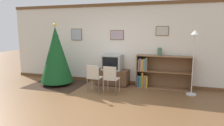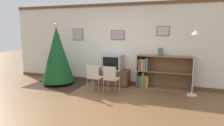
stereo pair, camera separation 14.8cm
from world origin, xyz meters
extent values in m
plane|color=brown|center=(0.00, 0.00, 0.00)|extent=(24.00, 24.00, 0.00)
cube|color=silver|center=(0.00, 2.44, 1.35)|extent=(8.03, 0.08, 2.70)
cube|color=brown|center=(0.00, 2.38, 2.65)|extent=(8.03, 0.03, 0.10)
cube|color=brown|center=(0.00, 2.38, 0.05)|extent=(8.03, 0.03, 0.10)
cube|color=brown|center=(-1.42, 2.39, 1.66)|extent=(0.41, 0.02, 0.42)
cube|color=#9EA8B2|center=(-1.42, 2.38, 1.66)|extent=(0.38, 0.01, 0.38)
cube|color=brown|center=(0.09, 2.39, 1.65)|extent=(0.47, 0.02, 0.32)
cube|color=#A893A3|center=(0.09, 2.38, 1.65)|extent=(0.43, 0.01, 0.28)
cube|color=brown|center=(1.56, 2.39, 1.79)|extent=(0.40, 0.02, 0.29)
cube|color=#BCB7A8|center=(1.56, 2.38, 1.79)|extent=(0.36, 0.01, 0.26)
cube|color=#332319|center=(-1.77, 1.57, 0.00)|extent=(1.77, 1.54, 0.01)
cylinder|color=maroon|center=(-1.77, 1.57, 0.06)|extent=(0.36, 0.36, 0.10)
cone|color=#14471E|center=(-1.77, 1.57, 1.02)|extent=(1.06, 1.06, 1.83)
sphere|color=yellow|center=(-1.77, 1.57, 1.99)|extent=(0.10, 0.10, 0.10)
sphere|color=gold|center=(-1.78, 1.65, 1.64)|extent=(0.04, 0.04, 0.04)
sphere|color=#1E4CB2|center=(-1.82, 1.77, 1.23)|extent=(0.06, 0.06, 0.06)
sphere|color=red|center=(-1.81, 1.71, 1.43)|extent=(0.05, 0.05, 0.05)
sphere|color=gold|center=(-1.99, 1.65, 1.10)|extent=(0.04, 0.04, 0.04)
sphere|color=gold|center=(-1.98, 1.84, 0.75)|extent=(0.05, 0.05, 0.05)
sphere|color=#1E4CB2|center=(-1.71, 1.64, 1.64)|extent=(0.05, 0.05, 0.05)
cube|color=#412A1A|center=(0.02, 2.11, 0.03)|extent=(1.03, 0.50, 0.05)
cube|color=brown|center=(0.02, 2.11, 0.28)|extent=(1.08, 0.52, 0.47)
cube|color=#9E9E99|center=(0.02, 2.11, 0.77)|extent=(0.63, 0.50, 0.51)
cube|color=black|center=(0.02, 1.85, 0.77)|extent=(0.52, 0.01, 0.40)
cube|color=#BCB29E|center=(-0.24, 1.24, 0.43)|extent=(0.40, 0.40, 0.02)
cube|color=#BCB29E|center=(-0.24, 1.05, 0.63)|extent=(0.35, 0.02, 0.38)
cylinder|color=#B2B2B2|center=(-0.42, 1.42, 0.21)|extent=(0.02, 0.02, 0.42)
cylinder|color=#B2B2B2|center=(-0.06, 1.42, 0.21)|extent=(0.02, 0.02, 0.42)
cylinder|color=#B2B2B2|center=(-0.42, 1.06, 0.21)|extent=(0.02, 0.02, 0.42)
cylinder|color=#B2B2B2|center=(-0.06, 1.06, 0.21)|extent=(0.02, 0.02, 0.42)
cylinder|color=#B2B2B2|center=(-0.42, 1.06, 0.41)|extent=(0.02, 0.02, 0.82)
cylinder|color=#B2B2B2|center=(-0.06, 1.06, 0.41)|extent=(0.02, 0.02, 0.82)
cube|color=#BCB29E|center=(0.27, 1.24, 0.43)|extent=(0.40, 0.40, 0.02)
cube|color=#BCB29E|center=(0.27, 1.05, 0.63)|extent=(0.35, 0.02, 0.38)
cylinder|color=#B2B2B2|center=(0.09, 1.42, 0.21)|extent=(0.02, 0.02, 0.42)
cylinder|color=#B2B2B2|center=(0.45, 1.42, 0.21)|extent=(0.02, 0.02, 0.42)
cylinder|color=#B2B2B2|center=(0.09, 1.06, 0.21)|extent=(0.02, 0.02, 0.42)
cylinder|color=#B2B2B2|center=(0.45, 1.06, 0.21)|extent=(0.02, 0.02, 0.42)
cylinder|color=#B2B2B2|center=(0.09, 1.06, 0.41)|extent=(0.02, 0.02, 0.82)
cylinder|color=#B2B2B2|center=(0.45, 1.06, 0.41)|extent=(0.02, 0.02, 0.82)
cube|color=olive|center=(0.84, 2.20, 0.52)|extent=(0.02, 0.36, 1.03)
cube|color=olive|center=(2.50, 2.20, 0.52)|extent=(0.02, 0.36, 1.03)
cube|color=olive|center=(1.67, 2.20, 1.03)|extent=(1.69, 0.36, 0.02)
cube|color=olive|center=(1.67, 2.20, 0.01)|extent=(1.69, 0.36, 0.02)
cube|color=olive|center=(1.67, 2.20, 0.54)|extent=(1.65, 0.36, 0.02)
cube|color=brown|center=(1.67, 2.37, 0.52)|extent=(1.69, 0.01, 1.03)
cube|color=#2D4C93|center=(0.89, 2.13, 0.20)|extent=(0.05, 0.21, 0.37)
cube|color=#337547|center=(0.96, 2.13, 0.20)|extent=(0.07, 0.22, 0.36)
cube|color=orange|center=(1.03, 2.14, 0.25)|extent=(0.04, 0.24, 0.47)
cube|color=#756047|center=(1.10, 2.15, 0.21)|extent=(0.08, 0.26, 0.38)
cube|color=gold|center=(1.17, 2.14, 0.20)|extent=(0.05, 0.23, 0.36)
cube|color=#756047|center=(0.90, 2.16, 0.73)|extent=(0.04, 0.28, 0.36)
cube|color=#2D4C93|center=(0.94, 2.16, 0.75)|extent=(0.04, 0.28, 0.41)
cube|color=orange|center=(1.00, 2.16, 0.73)|extent=(0.08, 0.28, 0.37)
cube|color=teal|center=(1.08, 2.17, 0.74)|extent=(0.06, 0.28, 0.38)
cube|color=#756047|center=(1.14, 2.18, 0.76)|extent=(0.05, 0.30, 0.42)
cylinder|color=#47664C|center=(1.52, 2.24, 1.15)|extent=(0.14, 0.14, 0.23)
torus|color=#47664C|center=(1.52, 2.24, 1.26)|extent=(0.12, 0.12, 0.02)
cylinder|color=silver|center=(2.47, 1.80, 0.01)|extent=(0.28, 0.28, 0.03)
cylinder|color=silver|center=(2.47, 1.80, 0.86)|extent=(0.03, 0.03, 1.67)
cone|color=white|center=(2.47, 1.80, 1.76)|extent=(0.28, 0.28, 0.12)
camera|label=1|loc=(1.99, -4.09, 1.82)|focal=32.00mm
camera|label=2|loc=(2.13, -4.04, 1.82)|focal=32.00mm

